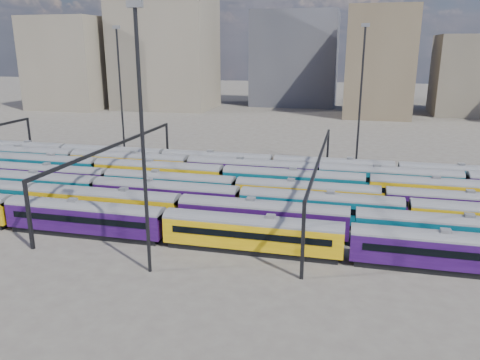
% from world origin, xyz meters
% --- Properties ---
extents(ground, '(500.00, 500.00, 0.00)m').
position_xyz_m(ground, '(0.00, 0.00, 0.00)').
color(ground, '#48413D').
rests_on(ground, ground).
extents(rake_0, '(121.23, 2.96, 4.98)m').
position_xyz_m(rake_0, '(14.14, -15.00, 2.61)').
color(rake_0, black).
rests_on(rake_0, ground).
extents(rake_1, '(124.14, 3.03, 5.10)m').
position_xyz_m(rake_1, '(-6.18, -10.00, 2.68)').
color(rake_1, black).
rests_on(rake_1, ground).
extents(rake_2, '(123.75, 3.02, 5.08)m').
position_xyz_m(rake_2, '(-20.51, -5.00, 2.67)').
color(rake_2, black).
rests_on(rake_2, ground).
extents(rake_3, '(99.58, 2.92, 4.91)m').
position_xyz_m(rake_3, '(8.42, 0.00, 2.58)').
color(rake_3, black).
rests_on(rake_3, ground).
extents(rake_4, '(148.65, 3.10, 5.23)m').
position_xyz_m(rake_4, '(5.87, 5.00, 2.75)').
color(rake_4, black).
rests_on(rake_4, ground).
extents(rake_5, '(106.08, 3.11, 5.24)m').
position_xyz_m(rake_5, '(-1.58, 10.00, 2.75)').
color(rake_5, black).
rests_on(rake_5, ground).
extents(rake_6, '(139.57, 2.92, 4.90)m').
position_xyz_m(rake_6, '(-8.81, 15.00, 2.58)').
color(rake_6, black).
rests_on(rake_6, ground).
extents(gantry_1, '(0.35, 40.35, 8.03)m').
position_xyz_m(gantry_1, '(-20.00, 0.00, 6.79)').
color(gantry_1, black).
rests_on(gantry_1, ground).
extents(gantry_2, '(0.35, 40.35, 8.03)m').
position_xyz_m(gantry_2, '(10.00, 0.00, 6.79)').
color(gantry_2, black).
rests_on(gantry_2, ground).
extents(mast_1, '(1.40, 0.50, 25.60)m').
position_xyz_m(mast_1, '(-30.00, 22.00, 13.97)').
color(mast_1, black).
rests_on(mast_1, ground).
extents(mast_2, '(1.40, 0.50, 25.60)m').
position_xyz_m(mast_2, '(-5.00, -22.00, 13.97)').
color(mast_2, black).
rests_on(mast_2, ground).
extents(mast_3, '(1.40, 0.50, 25.60)m').
position_xyz_m(mast_3, '(15.00, 24.00, 13.97)').
color(mast_3, black).
rests_on(mast_3, ground).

